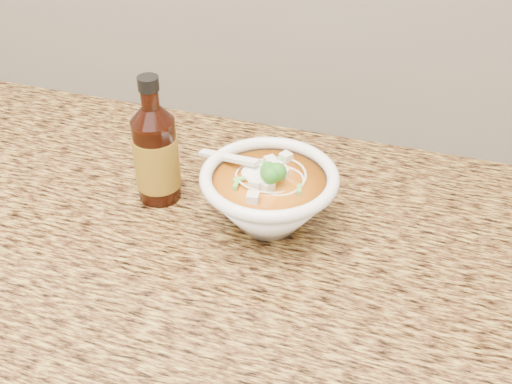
% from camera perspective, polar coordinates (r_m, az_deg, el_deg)
% --- Properties ---
extents(counter_slab, '(4.00, 0.68, 0.04)m').
position_cam_1_polar(counter_slab, '(1.03, -12.28, -2.02)').
color(counter_slab, '#A0873A').
rests_on(counter_slab, cabinet).
extents(soup_bowl, '(0.22, 0.20, 0.11)m').
position_cam_1_polar(soup_bowl, '(0.93, 1.15, -0.44)').
color(soup_bowl, white).
rests_on(soup_bowl, counter_slab).
extents(hot_sauce_bottle, '(0.07, 0.07, 0.21)m').
position_cam_1_polar(hot_sauce_bottle, '(0.98, -8.88, 3.33)').
color(hot_sauce_bottle, black).
rests_on(hot_sauce_bottle, counter_slab).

